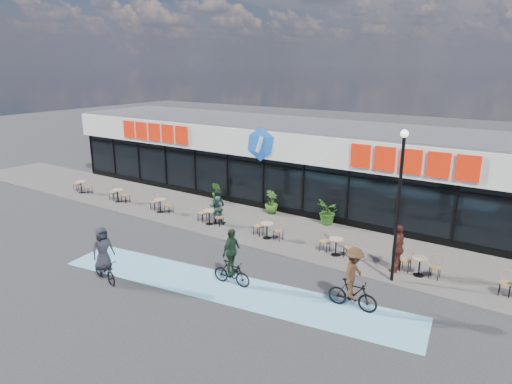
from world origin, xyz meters
TOP-DOWN VIEW (x-y plane):
  - ground at (0.00, 0.00)m, footprint 120.00×120.00m
  - sidewalk at (0.00, 4.50)m, footprint 44.00×5.00m
  - bike_lane at (4.00, -1.50)m, footprint 14.17×4.13m
  - building at (-0.00, 9.93)m, footprint 30.60×6.57m
  - lamp_post at (8.84, 2.30)m, footprint 0.28×0.28m
  - bistro_set_0 at (-11.25, 3.37)m, footprint 1.54×0.62m
  - bistro_set_1 at (-7.78, 3.37)m, footprint 1.54×0.62m
  - bistro_set_2 at (-4.31, 3.37)m, footprint 1.54×0.62m
  - bistro_set_3 at (-0.84, 3.37)m, footprint 1.54×0.62m
  - bistro_set_4 at (2.63, 3.37)m, footprint 1.54×0.62m
  - bistro_set_5 at (6.11, 3.37)m, footprint 1.54×0.62m
  - bistro_set_6 at (9.58, 3.37)m, footprint 1.54×0.62m
  - potted_plant_left at (-2.87, 6.46)m, footprint 0.84×0.79m
  - potted_plant_mid at (0.84, 6.51)m, footprint 0.77×0.77m
  - potted_plant_right at (4.16, 6.61)m, footprint 1.57×1.59m
  - patron_left at (-0.48, 3.52)m, footprint 0.65×0.56m
  - patron_right at (-0.57, 3.62)m, footprint 1.05×0.95m
  - pedestrian_a at (8.73, 3.18)m, footprint 0.48×1.14m
  - cyclist_a at (3.94, -1.19)m, footprint 1.58×1.06m
  - cyclist_b at (8.33, -0.31)m, footprint 1.74×1.15m
  - cyclist_c at (-0.25, -3.62)m, footprint 1.76×0.96m

SIDE VIEW (x-z plane):
  - ground at x=0.00m, z-range 0.00..0.00m
  - bike_lane at x=4.00m, z-range 0.00..0.01m
  - sidewalk at x=0.00m, z-range 0.00..0.10m
  - bistro_set_0 at x=-11.25m, z-range 0.11..1.01m
  - bistro_set_1 at x=-7.78m, z-range 0.11..1.01m
  - bistro_set_2 at x=-4.31m, z-range 0.11..1.01m
  - bistro_set_3 at x=-0.84m, z-range 0.11..1.01m
  - bistro_set_4 at x=2.63m, z-range 0.11..1.01m
  - bistro_set_5 at x=6.11m, z-range 0.11..1.01m
  - bistro_set_6 at x=9.58m, z-range 0.11..1.01m
  - potted_plant_left at x=-2.87m, z-range 0.10..1.31m
  - potted_plant_mid at x=0.84m, z-range 0.10..1.37m
  - potted_plant_right at x=4.16m, z-range 0.10..1.43m
  - cyclist_c at x=-0.25m, z-range -0.23..1.92m
  - patron_left at x=-0.48m, z-range 0.10..1.60m
  - cyclist_a at x=3.94m, z-range -0.16..2.05m
  - patron_right at x=-0.57m, z-range 0.10..1.86m
  - cyclist_b at x=8.33m, z-range -0.10..2.10m
  - pedestrian_a at x=8.73m, z-range 0.10..2.03m
  - building at x=0.00m, z-range -0.04..4.71m
  - lamp_post at x=8.84m, z-range 0.60..6.29m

